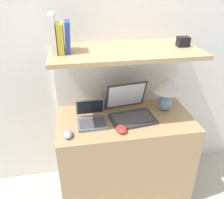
% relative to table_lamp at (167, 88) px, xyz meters
% --- Properties ---
extents(wall_back, '(6.00, 0.05, 2.40)m').
position_rel_table_lamp_xyz_m(wall_back, '(-0.35, 0.26, 0.24)').
color(wall_back, white).
rests_on(wall_back, ground_plane).
extents(desk, '(1.05, 0.54, 0.76)m').
position_rel_table_lamp_xyz_m(desk, '(-0.35, -0.07, -0.58)').
color(desk, tan).
rests_on(desk, ground_plane).
extents(back_riser, '(1.05, 0.04, 1.26)m').
position_rel_table_lamp_xyz_m(back_riser, '(-0.35, 0.22, -0.33)').
color(back_riser, white).
rests_on(back_riser, ground_plane).
extents(shelf, '(1.05, 0.49, 0.03)m').
position_rel_table_lamp_xyz_m(shelf, '(-0.35, -0.01, 0.31)').
color(shelf, tan).
rests_on(shelf, back_riser).
extents(table_lamp, '(0.24, 0.24, 0.29)m').
position_rel_table_lamp_xyz_m(table_lamp, '(0.00, 0.00, 0.00)').
color(table_lamp, '#7593B2').
rests_on(table_lamp, desk).
extents(laptop_large, '(0.37, 0.35, 0.25)m').
position_rel_table_lamp_xyz_m(laptop_large, '(-0.30, -0.05, -0.15)').
color(laptop_large, '#333338').
rests_on(laptop_large, desk).
extents(laptop_small, '(0.22, 0.23, 0.16)m').
position_rel_table_lamp_xyz_m(laptop_small, '(-0.61, -0.09, -0.17)').
color(laptop_small, slate).
rests_on(laptop_small, desk).
extents(computer_mouse, '(0.08, 0.11, 0.04)m').
position_rel_table_lamp_xyz_m(computer_mouse, '(-0.41, -0.24, -0.18)').
color(computer_mouse, red).
rests_on(computer_mouse, desk).
extents(second_mouse, '(0.07, 0.10, 0.04)m').
position_rel_table_lamp_xyz_m(second_mouse, '(-0.79, -0.24, -0.18)').
color(second_mouse, '#99999E').
rests_on(second_mouse, desk).
extents(router_box, '(0.11, 0.07, 0.12)m').
position_rel_table_lamp_xyz_m(router_box, '(-0.46, 0.12, -0.14)').
color(router_box, gray).
rests_on(router_box, desk).
extents(book_white, '(0.03, 0.17, 0.25)m').
position_rel_table_lamp_xyz_m(book_white, '(-0.82, -0.01, 0.45)').
color(book_white, silver).
rests_on(book_white, shelf).
extents(book_yellow, '(0.04, 0.15, 0.19)m').
position_rel_table_lamp_xyz_m(book_yellow, '(-0.78, -0.01, 0.42)').
color(book_yellow, gold).
rests_on(book_yellow, shelf).
extents(book_blue, '(0.04, 0.14, 0.20)m').
position_rel_table_lamp_xyz_m(book_blue, '(-0.74, -0.01, 0.43)').
color(book_blue, '#284293').
rests_on(book_blue, shelf).
extents(shelf_gadget, '(0.08, 0.07, 0.07)m').
position_rel_table_lamp_xyz_m(shelf_gadget, '(0.08, -0.01, 0.36)').
color(shelf_gadget, black).
rests_on(shelf_gadget, shelf).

